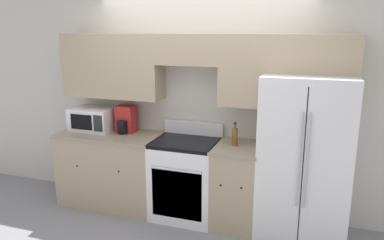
{
  "coord_description": "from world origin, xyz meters",
  "views": [
    {
      "loc": [
        1.3,
        -3.53,
        2.16
      ],
      "look_at": [
        0.0,
        0.31,
        1.17
      ],
      "focal_mm": 35.0,
      "sensor_mm": 36.0,
      "label": 1
    }
  ],
  "objects_px": {
    "refrigerator": "(304,156)",
    "bottle": "(235,136)",
    "oven_range": "(186,178)",
    "microwave": "(93,119)"
  },
  "relations": [
    {
      "from": "bottle",
      "to": "microwave",
      "type": "bearing_deg",
      "value": 177.83
    },
    {
      "from": "microwave",
      "to": "bottle",
      "type": "xyz_separation_m",
      "value": [
        1.82,
        -0.07,
        -0.04
      ]
    },
    {
      "from": "oven_range",
      "to": "refrigerator",
      "type": "xyz_separation_m",
      "value": [
        1.3,
        0.08,
        0.39
      ]
    },
    {
      "from": "refrigerator",
      "to": "bottle",
      "type": "height_order",
      "value": "refrigerator"
    },
    {
      "from": "refrigerator",
      "to": "bottle",
      "type": "relative_size",
      "value": 6.6
    },
    {
      "from": "oven_range",
      "to": "microwave",
      "type": "bearing_deg",
      "value": 176.46
    },
    {
      "from": "refrigerator",
      "to": "bottle",
      "type": "distance_m",
      "value": 0.76
    },
    {
      "from": "refrigerator",
      "to": "bottle",
      "type": "bearing_deg",
      "value": -174.81
    },
    {
      "from": "microwave",
      "to": "oven_range",
      "type": "bearing_deg",
      "value": -3.54
    },
    {
      "from": "oven_range",
      "to": "bottle",
      "type": "relative_size",
      "value": 4.16
    }
  ]
}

